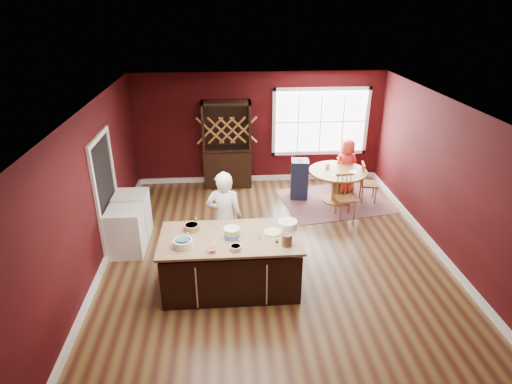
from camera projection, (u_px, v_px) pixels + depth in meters
room_shell at (275, 187)px, 7.18m from camera, size 7.00×7.00×7.00m
window at (321, 122)px, 10.36m from camera, size 2.36×0.10×1.66m
doorway at (107, 195)px, 7.66m from camera, size 0.08×1.26×2.13m
kitchen_island at (231, 263)px, 6.72m from camera, size 2.16×1.13×0.92m
dining_table at (337, 179)px, 9.56m from camera, size 1.29×1.29×0.75m
baker at (224, 218)px, 7.23m from camera, size 0.66×0.47×1.69m
layer_cake at (232, 232)px, 6.50m from camera, size 0.36×0.36×0.14m
bowl_blue at (183, 243)px, 6.25m from camera, size 0.29×0.29×0.11m
bowl_yellow at (192, 227)px, 6.70m from camera, size 0.24×0.24×0.09m
bowl_pink at (211, 250)px, 6.13m from camera, size 0.15×0.15×0.05m
bowl_olive at (236, 248)px, 6.18m from camera, size 0.17×0.17×0.06m
drinking_glass at (259, 234)px, 6.44m from camera, size 0.08×0.08×0.16m
dinner_plate at (273, 232)px, 6.64m from camera, size 0.28×0.28×0.02m
white_tub at (288, 224)px, 6.78m from camera, size 0.31×0.31×0.11m
stoneware_crock at (287, 240)px, 6.27m from camera, size 0.15×0.15×0.18m
toy_figurine at (277, 240)px, 6.36m from camera, size 0.05×0.05×0.08m
rug at (335, 201)px, 9.78m from camera, size 2.65×2.21×0.01m
chair_east at (369, 182)px, 9.60m from camera, size 0.42×0.44×0.92m
chair_south at (346, 197)px, 8.88m from camera, size 0.43×0.42×0.94m
chair_north at (342, 169)px, 10.31m from camera, size 0.45×0.43×0.94m
seated_woman at (346, 166)px, 10.01m from camera, size 0.73×0.59×1.30m
high_chair at (299, 178)px, 9.76m from camera, size 0.43×0.43×0.96m
toddler at (302, 163)px, 9.72m from camera, size 0.18×0.14×0.26m
table_plate at (353, 172)px, 9.36m from camera, size 0.19×0.19×0.01m
table_cup at (328, 166)px, 9.60m from camera, size 0.12×0.12×0.09m
hutch at (227, 145)px, 10.17m from camera, size 1.14×0.47×2.09m
washer at (126, 232)px, 7.64m from camera, size 0.60×0.58×0.87m
dryer at (133, 215)px, 8.21m from camera, size 0.61×0.59×0.89m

